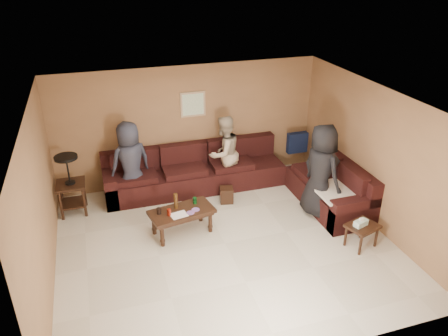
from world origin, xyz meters
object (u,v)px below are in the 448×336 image
object	(u,v)px
waste_bin	(227,195)
person_left	(131,163)
side_table_right	(362,228)
person_middle	(224,153)
end_table_left	(70,184)
person_right	(321,171)
sectional_sofa	(241,180)
coffee_table	(181,214)

from	to	relation	value
waste_bin	person_left	distance (m)	1.97
side_table_right	person_left	xyz separation A→B (m)	(-3.45, 2.67, 0.47)
side_table_right	person_middle	distance (m)	3.12
person_middle	end_table_left	bearing A→B (deg)	-25.60
side_table_right	person_right	size ratio (longest dim) A/B	0.34
person_right	side_table_right	bearing A→B (deg)	176.16
sectional_sofa	end_table_left	distance (m)	3.28
coffee_table	person_left	distance (m)	1.60
person_left	person_right	size ratio (longest dim) A/B	0.93
coffee_table	side_table_right	bearing A→B (deg)	-24.84
sectional_sofa	person_left	distance (m)	2.21
coffee_table	side_table_right	distance (m)	3.06
sectional_sofa	coffee_table	distance (m)	1.74
end_table_left	side_table_right	size ratio (longest dim) A/B	1.97
sectional_sofa	coffee_table	world-z (taller)	sectional_sofa
sectional_sofa	person_right	world-z (taller)	person_right
coffee_table	person_right	xyz separation A→B (m)	(2.58, -0.13, 0.50)
sectional_sofa	person_middle	xyz separation A→B (m)	(-0.23, 0.40, 0.46)
person_middle	person_right	distance (m)	2.04
person_middle	person_right	world-z (taller)	person_right
side_table_right	end_table_left	bearing A→B (deg)	150.77
person_left	waste_bin	bearing A→B (deg)	142.13
side_table_right	person_middle	bearing A→B (deg)	120.43
sectional_sofa	person_left	bearing A→B (deg)	169.09
side_table_right	waste_bin	xyz separation A→B (m)	(-1.70, 2.07, -0.21)
side_table_right	coffee_table	bearing A→B (deg)	155.16
coffee_table	waste_bin	world-z (taller)	coffee_table
person_middle	person_right	size ratio (longest dim) A/B	0.88
side_table_right	waste_bin	size ratio (longest dim) A/B	1.96
side_table_right	person_left	size ratio (longest dim) A/B	0.36
coffee_table	waste_bin	xyz separation A→B (m)	(1.08, 0.79, -0.24)
side_table_right	sectional_sofa	bearing A→B (deg)	120.55
end_table_left	person_middle	bearing A→B (deg)	1.84
sectional_sofa	end_table_left	xyz separation A→B (m)	(-3.25, 0.30, 0.29)
end_table_left	person_left	xyz separation A→B (m)	(1.14, 0.11, 0.21)
waste_bin	person_left	xyz separation A→B (m)	(-1.75, 0.60, 0.68)
coffee_table	side_table_right	xyz separation A→B (m)	(2.77, -1.28, -0.03)
waste_bin	side_table_right	bearing A→B (deg)	-50.66
side_table_right	person_middle	size ratio (longest dim) A/B	0.38
coffee_table	end_table_left	xyz separation A→B (m)	(-1.81, 1.28, 0.23)
waste_bin	end_table_left	bearing A→B (deg)	170.29
end_table_left	person_middle	distance (m)	3.03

